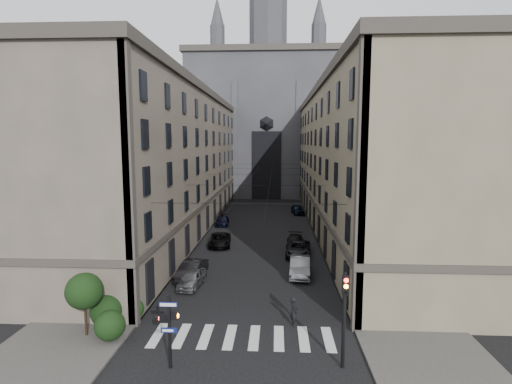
% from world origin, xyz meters
% --- Properties ---
extents(sidewalk_left, '(7.00, 80.00, 0.15)m').
position_xyz_m(sidewalk_left, '(-10.50, 36.00, 0.07)').
color(sidewalk_left, '#383533').
rests_on(sidewalk_left, ground).
extents(sidewalk_right, '(7.00, 80.00, 0.15)m').
position_xyz_m(sidewalk_right, '(10.50, 36.00, 0.07)').
color(sidewalk_right, '#383533').
rests_on(sidewalk_right, ground).
extents(zebra_crossing, '(11.00, 3.20, 0.01)m').
position_xyz_m(zebra_crossing, '(0.00, 5.00, 0.01)').
color(zebra_crossing, beige).
rests_on(zebra_crossing, ground).
extents(building_left, '(13.60, 60.60, 18.85)m').
position_xyz_m(building_left, '(-13.44, 36.00, 9.34)').
color(building_left, '#4D473B').
rests_on(building_left, ground).
extents(building_right, '(13.60, 60.60, 18.85)m').
position_xyz_m(building_right, '(13.44, 36.00, 9.34)').
color(building_right, brown).
rests_on(building_right, ground).
extents(gothic_tower, '(35.00, 23.00, 58.00)m').
position_xyz_m(gothic_tower, '(0.00, 74.96, 17.80)').
color(gothic_tower, '#2D2D33').
rests_on(gothic_tower, ground).
extents(pedestrian_signal_left, '(1.02, 0.38, 4.00)m').
position_xyz_m(pedestrian_signal_left, '(-3.51, 1.50, 2.32)').
color(pedestrian_signal_left, black).
rests_on(pedestrian_signal_left, ground).
extents(traffic_light_right, '(0.34, 0.50, 5.20)m').
position_xyz_m(traffic_light_right, '(5.60, 1.92, 3.29)').
color(traffic_light_right, black).
rests_on(traffic_light_right, ground).
extents(shrub_cluster, '(3.90, 4.40, 3.90)m').
position_xyz_m(shrub_cluster, '(-8.72, 5.01, 1.80)').
color(shrub_cluster, black).
rests_on(shrub_cluster, sidewalk_left).
extents(tram_wires, '(14.00, 60.00, 0.43)m').
position_xyz_m(tram_wires, '(0.00, 35.63, 7.25)').
color(tram_wires, black).
rests_on(tram_wires, ground).
extents(car_left_near, '(2.09, 4.20, 1.37)m').
position_xyz_m(car_left_near, '(-4.87, 13.36, 0.69)').
color(car_left_near, slate).
rests_on(car_left_near, ground).
extents(car_left_midnear, '(2.25, 4.89, 1.55)m').
position_xyz_m(car_left_midnear, '(-5.29, 15.25, 0.78)').
color(car_left_midnear, black).
rests_on(car_left_midnear, ground).
extents(car_left_midfar, '(2.84, 5.37, 1.44)m').
position_xyz_m(car_left_midfar, '(-4.37, 26.35, 0.72)').
color(car_left_midfar, black).
rests_on(car_left_midfar, ground).
extents(car_left_far, '(2.08, 4.56, 1.29)m').
position_xyz_m(car_left_far, '(-5.65, 37.79, 0.65)').
color(car_left_far, black).
rests_on(car_left_far, ground).
extents(car_right_near, '(2.08, 5.10, 1.64)m').
position_xyz_m(car_right_near, '(4.20, 16.60, 0.82)').
color(car_right_near, gray).
rests_on(car_right_near, ground).
extents(car_right_midnear, '(2.93, 5.57, 1.49)m').
position_xyz_m(car_right_midnear, '(4.38, 22.91, 0.75)').
color(car_right_midnear, black).
rests_on(car_right_midnear, ground).
extents(car_right_midfar, '(2.21, 4.82, 1.37)m').
position_xyz_m(car_right_midfar, '(4.20, 26.13, 0.68)').
color(car_right_midfar, black).
rests_on(car_right_midfar, ground).
extents(car_right_far, '(2.33, 4.63, 1.51)m').
position_xyz_m(car_right_far, '(5.60, 47.35, 0.76)').
color(car_right_far, black).
rests_on(car_right_far, ground).
extents(pedestrian, '(0.66, 0.81, 1.91)m').
position_xyz_m(pedestrian, '(3.21, 6.79, 0.96)').
color(pedestrian, black).
rests_on(pedestrian, ground).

